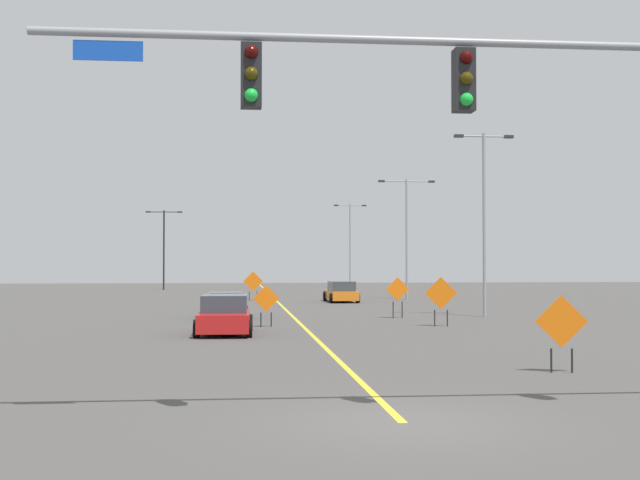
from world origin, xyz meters
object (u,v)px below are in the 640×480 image
at_px(traffic_signal_assembly, 572,108).
at_px(car_green_mid, 226,306).
at_px(construction_sign_right_shoulder, 561,325).
at_px(car_red_passing, 225,315).
at_px(street_lamp_far_right, 407,228).
at_px(street_lamp_near_right, 484,210).
at_px(construction_sign_left_lane, 398,292).
at_px(street_lamp_mid_right, 350,239).
at_px(street_lamp_mid_left, 164,242).
at_px(car_orange_distant, 341,292).
at_px(construction_sign_median_far, 253,282).
at_px(construction_sign_median_near, 266,301).
at_px(construction_sign_left_shoulder, 441,295).

xyz_separation_m(traffic_signal_assembly, car_green_mid, (-6.14, 26.71, -4.67)).
xyz_separation_m(construction_sign_right_shoulder, car_red_passing, (-8.17, 11.64, -0.46)).
bearing_deg(traffic_signal_assembly, street_lamp_far_right, 81.92).
relative_size(street_lamp_near_right, car_green_mid, 1.94).
distance_m(street_lamp_near_right, construction_sign_left_lane, 5.91).
height_order(traffic_signal_assembly, street_lamp_mid_right, street_lamp_mid_right).
height_order(street_lamp_near_right, car_red_passing, street_lamp_near_right).
bearing_deg(construction_sign_right_shoulder, traffic_signal_assembly, -109.92).
height_order(street_lamp_mid_left, car_orange_distant, street_lamp_mid_left).
bearing_deg(construction_sign_median_far, construction_sign_median_near, -89.85).
bearing_deg(construction_sign_left_lane, car_green_mid, 171.29).
distance_m(construction_sign_left_shoulder, construction_sign_left_lane, 5.23).
bearing_deg(street_lamp_near_right, construction_sign_right_shoulder, -101.79).
relative_size(street_lamp_far_right, construction_sign_median_far, 4.24).
bearing_deg(car_orange_distant, street_lamp_far_right, 30.21).
xyz_separation_m(construction_sign_right_shoulder, construction_sign_left_shoulder, (0.65, 14.48, 0.13)).
bearing_deg(construction_sign_median_near, construction_sign_left_shoulder, -3.09).
bearing_deg(street_lamp_mid_left, street_lamp_mid_right, 7.38).
bearing_deg(street_lamp_far_right, car_red_passing, -114.41).
xyz_separation_m(street_lamp_mid_left, car_red_passing, (6.54, -50.58, -3.87)).
bearing_deg(construction_sign_median_near, construction_sign_right_shoulder, -66.28).
distance_m(construction_sign_right_shoulder, construction_sign_left_lane, 19.65).
distance_m(car_orange_distant, car_green_mid, 16.94).
bearing_deg(construction_sign_left_lane, car_orange_distant, 92.20).
height_order(construction_sign_left_shoulder, construction_sign_median_near, construction_sign_left_shoulder).
distance_m(construction_sign_left_shoulder, car_green_mid, 10.99).
xyz_separation_m(street_lamp_far_right, car_red_passing, (-12.43, -27.39, -4.38)).
distance_m(street_lamp_far_right, construction_sign_median_far, 11.51).
xyz_separation_m(street_lamp_mid_right, construction_sign_left_shoulder, (-3.04, -50.12, -3.74)).
bearing_deg(car_red_passing, construction_sign_left_lane, 44.99).
bearing_deg(construction_sign_right_shoulder, construction_sign_median_near, 113.72).
bearing_deg(street_lamp_far_right, street_lamp_near_right, -90.14).
height_order(construction_sign_left_lane, car_green_mid, construction_sign_left_lane).
xyz_separation_m(street_lamp_mid_left, car_orange_distant, (13.91, -26.13, -3.91)).
xyz_separation_m(street_lamp_near_right, construction_sign_right_shoulder, (-4.21, -20.19, -4.03)).
height_order(construction_sign_median_far, car_green_mid, construction_sign_median_far).
bearing_deg(traffic_signal_assembly, construction_sign_right_shoulder, 70.08).
distance_m(traffic_signal_assembly, street_lamp_mid_left, 69.20).
bearing_deg(construction_sign_median_near, street_lamp_mid_right, 78.39).
bearing_deg(construction_sign_median_near, street_lamp_mid_left, 99.80).
relative_size(street_lamp_mid_left, construction_sign_right_shoulder, 4.13).
height_order(street_lamp_mid_right, construction_sign_median_near, street_lamp_mid_right).
distance_m(traffic_signal_assembly, car_orange_distant, 42.19).
bearing_deg(street_lamp_mid_right, construction_sign_right_shoulder, -93.27).
relative_size(construction_sign_left_shoulder, construction_sign_left_lane, 1.05).
distance_m(street_lamp_far_right, street_lamp_mid_left, 29.96).
height_order(construction_sign_right_shoulder, construction_sign_median_near, construction_sign_right_shoulder).
relative_size(traffic_signal_assembly, street_lamp_mid_right, 1.66).
relative_size(construction_sign_left_shoulder, car_orange_distant, 0.44).
bearing_deg(car_green_mid, car_red_passing, -89.51).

